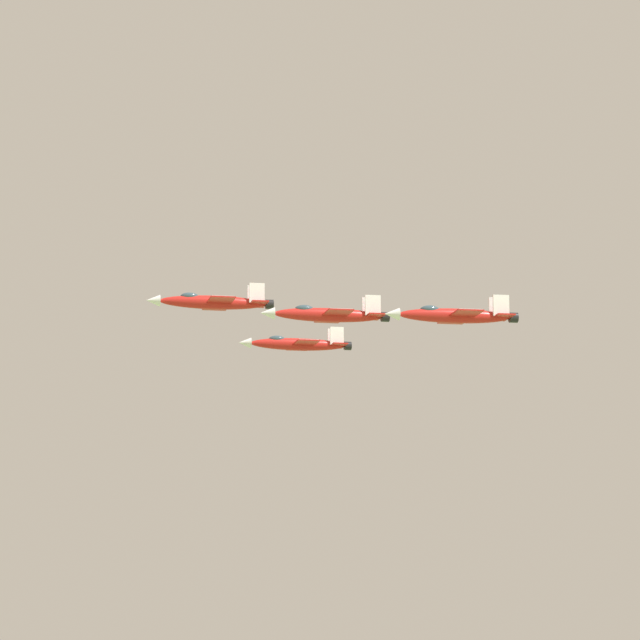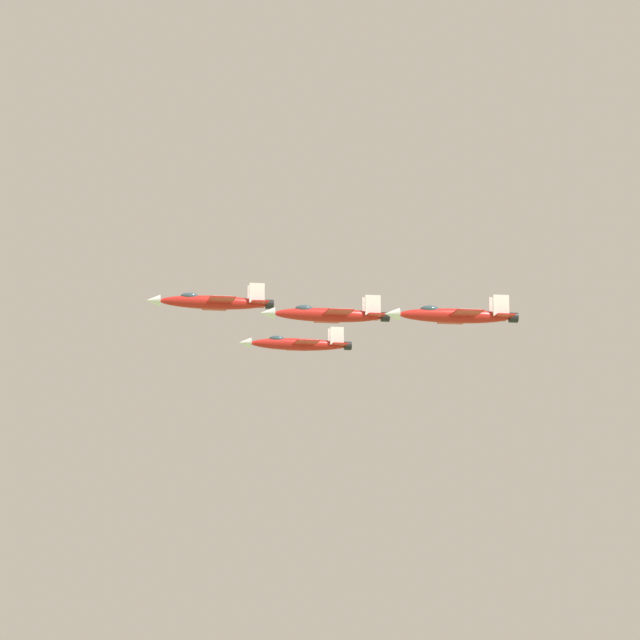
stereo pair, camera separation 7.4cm
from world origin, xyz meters
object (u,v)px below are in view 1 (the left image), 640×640
object	(u,v)px
jet_right_wingman	(298,344)
jet_left_outer	(454,315)
jet_lead	(213,302)
jet_left_wingman	(328,314)

from	to	relation	value
jet_right_wingman	jet_left_outer	xyz separation A→B (m)	(-9.97, -34.38, -1.17)
jet_lead	jet_left_wingman	world-z (taller)	jet_lead
jet_left_wingman	jet_left_outer	world-z (taller)	jet_left_wingman
jet_lead	jet_left_outer	distance (m)	34.62
jet_right_wingman	jet_left_outer	world-z (taller)	jet_right_wingman
jet_lead	jet_left_outer	bearing A→B (deg)	139.17
jet_lead	jet_right_wingman	size ratio (longest dim) A/B	1.05
jet_left_wingman	jet_left_outer	bearing A→B (deg)	139.18
jet_lead	jet_right_wingman	xyz separation A→B (m)	(17.13, 0.83, -3.50)
jet_right_wingman	jet_lead	bearing A→B (deg)	39.45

